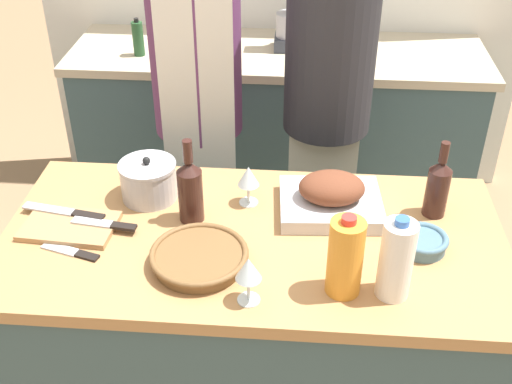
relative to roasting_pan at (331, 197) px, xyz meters
The scene contains 21 objects.
kitchen_island 0.56m from the roasting_pan, 147.12° to the right, with size 1.46×0.72×0.89m.
back_counter 1.40m from the roasting_pan, 99.87° to the left, with size 1.98×0.60×0.88m.
roasting_pan is the anchor object (origin of this frame).
wicker_basket 0.46m from the roasting_pan, 142.02° to the right, with size 0.27×0.27×0.04m.
cutting_board 0.78m from the roasting_pan, 168.62° to the right, with size 0.28×0.19×0.02m.
stock_pot 0.57m from the roasting_pan, behind, with size 0.18×0.18×0.15m.
mixing_bowl 0.30m from the roasting_pan, 33.44° to the right, with size 0.14×0.14×0.05m.
juice_jug 0.36m from the roasting_pan, 85.90° to the right, with size 0.09×0.09×0.24m.
milk_jug 0.39m from the roasting_pan, 67.03° to the right, with size 0.09×0.09×0.24m.
wine_bottle_green 0.42m from the roasting_pan, 169.61° to the right, with size 0.07×0.07×0.27m.
wine_bottle_dark 0.32m from the roasting_pan, ahead, with size 0.07×0.07×0.25m.
wine_glass_left 0.47m from the roasting_pan, 117.36° to the right, with size 0.07×0.07×0.14m.
wine_glass_right 0.26m from the roasting_pan, behind, with size 0.07×0.07×0.13m.
knife_chef 0.80m from the roasting_pan, behind, with size 0.26×0.08×0.01m.
knife_paring 0.77m from the roasting_pan, 159.97° to the right, with size 0.18×0.08×0.01m.
knife_bread 0.67m from the roasting_pan, 166.91° to the right, with size 0.20×0.05×0.01m.
stand_mixer 1.33m from the roasting_pan, 96.51° to the left, with size 0.18×0.14×0.34m.
condiment_bottle_tall 1.47m from the roasting_pan, 126.19° to the left, with size 0.05×0.05×0.18m.
condiment_bottle_short 1.47m from the roasting_pan, 115.64° to the left, with size 0.06×0.06×0.16m.
person_cook_aproned 0.79m from the roasting_pan, 129.40° to the left, with size 0.34×0.36×1.71m.
person_cook_guest 0.61m from the roasting_pan, 90.44° to the left, with size 0.33×0.33×1.78m.
Camera 1 is at (0.12, -1.46, 2.03)m, focal length 45.00 mm.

